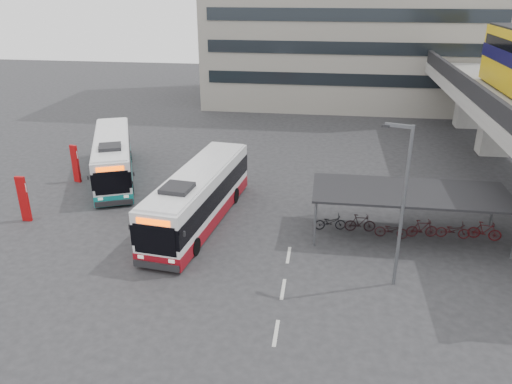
# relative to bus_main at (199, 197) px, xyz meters

# --- Properties ---
(ground) EXTENTS (120.00, 120.00, 0.00)m
(ground) POSITION_rel_bus_main_xyz_m (2.75, -3.01, -1.52)
(ground) COLOR #28282B
(ground) RESTS_ON ground
(bike_shelter) EXTENTS (10.00, 4.00, 2.54)m
(bike_shelter) POSITION_rel_bus_main_xyz_m (11.22, -0.01, -0.08)
(bike_shelter) COLOR #595B60
(bike_shelter) RESTS_ON ground
(road_markings) EXTENTS (0.15, 7.60, 0.01)m
(road_markings) POSITION_rel_bus_main_xyz_m (5.25, -6.01, -1.51)
(road_markings) COLOR beige
(road_markings) RESTS_ON ground
(bus_main) EXTENTS (3.73, 11.27, 3.27)m
(bus_main) POSITION_rel_bus_main_xyz_m (0.00, 0.00, 0.00)
(bus_main) COLOR white
(bus_main) RESTS_ON ground
(bus_teal) EXTENTS (6.12, 10.68, 3.13)m
(bus_teal) POSITION_rel_bus_main_xyz_m (-7.47, 5.93, -0.06)
(bus_teal) COLOR white
(bus_teal) RESTS_ON ground
(pedestrian) EXTENTS (0.39, 0.58, 1.60)m
(pedestrian) POSITION_rel_bus_main_xyz_m (-1.13, 1.71, -0.72)
(pedestrian) COLOR black
(pedestrian) RESTS_ON ground
(lamp_post) EXTENTS (1.25, 0.52, 7.33)m
(lamp_post) POSITION_rel_bus_main_xyz_m (10.02, -4.85, 2.66)
(lamp_post) COLOR #595B60
(lamp_post) RESTS_ON ground
(sign_totem_mid) EXTENTS (0.58, 0.18, 2.67)m
(sign_totem_mid) POSITION_rel_bus_main_xyz_m (-9.72, -1.23, -0.14)
(sign_totem_mid) COLOR #A2090B
(sign_totem_mid) RESTS_ON ground
(sign_totem_north) EXTENTS (0.55, 0.31, 2.58)m
(sign_totem_north) POSITION_rel_bus_main_xyz_m (-9.66, 4.79, -0.19)
(sign_totem_north) COLOR #A2090B
(sign_totem_north) RESTS_ON ground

